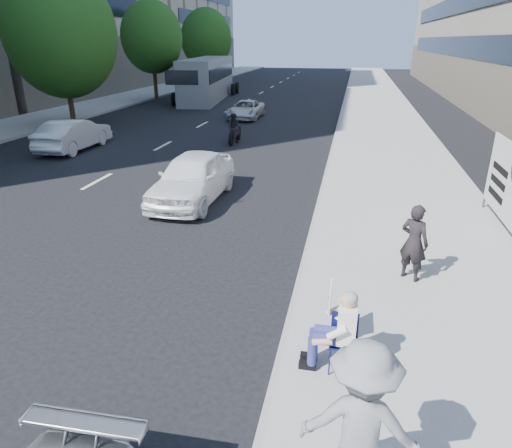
% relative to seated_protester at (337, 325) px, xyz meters
% --- Properties ---
extents(ground, '(160.00, 160.00, 0.00)m').
position_rel_seated_protester_xyz_m(ground, '(-2.29, 0.50, -0.87)').
color(ground, black).
rests_on(ground, ground).
extents(near_sidewalk, '(5.00, 120.00, 0.15)m').
position_rel_seated_protester_xyz_m(near_sidewalk, '(1.71, 20.50, -0.80)').
color(near_sidewalk, gray).
rests_on(near_sidewalk, ground).
extents(far_sidewalk, '(4.50, 120.00, 0.15)m').
position_rel_seated_protester_xyz_m(far_sidewalk, '(-19.04, 20.50, -0.80)').
color(far_sidewalk, gray).
rests_on(far_sidewalk, ground).
extents(tree_far_c, '(6.00, 6.00, 8.47)m').
position_rel_seated_protester_xyz_m(tree_far_c, '(-15.99, 18.50, 4.15)').
color(tree_far_c, '#382616').
rests_on(tree_far_c, ground).
extents(tree_far_d, '(4.80, 4.80, 7.65)m').
position_rel_seated_protester_xyz_m(tree_far_d, '(-15.99, 30.50, 4.01)').
color(tree_far_d, '#382616').
rests_on(tree_far_d, ground).
extents(tree_far_e, '(5.40, 5.40, 7.89)m').
position_rel_seated_protester_xyz_m(tree_far_e, '(-15.99, 44.50, 3.91)').
color(tree_far_e, '#382616').
rests_on(tree_far_e, ground).
extents(seated_protester, '(0.83, 1.12, 1.31)m').
position_rel_seated_protester_xyz_m(seated_protester, '(0.00, 0.00, 0.00)').
color(seated_protester, '#131654').
rests_on(seated_protester, near_sidewalk).
extents(jogger, '(1.26, 0.76, 1.91)m').
position_rel_seated_protester_xyz_m(jogger, '(0.31, -2.03, 0.23)').
color(jogger, gray).
rests_on(jogger, near_sidewalk).
extents(pedestrian_woman, '(0.70, 0.64, 1.60)m').
position_rel_seated_protester_xyz_m(pedestrian_woman, '(1.37, 3.08, 0.07)').
color(pedestrian_woman, black).
rests_on(pedestrian_woman, near_sidewalk).
extents(protest_banner, '(0.08, 3.06, 2.20)m').
position_rel_seated_protester_xyz_m(protest_banner, '(3.89, 6.47, 0.53)').
color(protest_banner, '#4C4C4C').
rests_on(protest_banner, near_sidewalk).
extents(white_sedan_near, '(1.85, 4.41, 1.49)m').
position_rel_seated_protester_xyz_m(white_sedan_near, '(-4.73, 7.24, -0.13)').
color(white_sedan_near, white).
rests_on(white_sedan_near, ground).
extents(white_sedan_mid, '(1.50, 4.27, 1.41)m').
position_rel_seated_protester_xyz_m(white_sedan_mid, '(-12.40, 12.91, -0.17)').
color(white_sedan_mid, silver).
rests_on(white_sedan_mid, ground).
extents(white_sedan_far, '(1.86, 4.01, 1.11)m').
position_rel_seated_protester_xyz_m(white_sedan_far, '(-6.75, 23.30, -0.32)').
color(white_sedan_far, silver).
rests_on(white_sedan_far, ground).
extents(motorcycle, '(0.71, 2.04, 1.42)m').
position_rel_seated_protester_xyz_m(motorcycle, '(-5.61, 15.87, -0.24)').
color(motorcycle, black).
rests_on(motorcycle, ground).
extents(bus, '(3.95, 12.30, 3.30)m').
position_rel_seated_protester_xyz_m(bus, '(-12.16, 32.42, 0.76)').
color(bus, slate).
rests_on(bus, ground).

